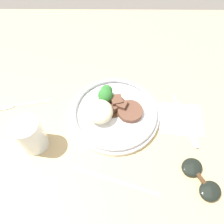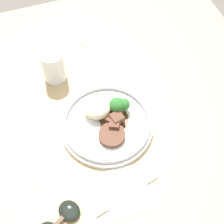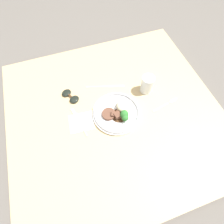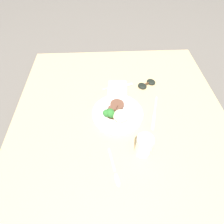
{
  "view_description": "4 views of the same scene",
  "coord_description": "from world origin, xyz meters",
  "views": [
    {
      "loc": [
        0.01,
        0.33,
        0.59
      ],
      "look_at": [
        0.01,
        -0.0,
        0.07
      ],
      "focal_mm": 35.0,
      "sensor_mm": 36.0,
      "label": 1
    },
    {
      "loc": [
        -0.41,
        0.11,
        0.79
      ],
      "look_at": [
        0.03,
        -0.04,
        0.06
      ],
      "focal_mm": 50.0,
      "sensor_mm": 36.0,
      "label": 2
    },
    {
      "loc": [
        -0.16,
        -0.43,
        0.87
      ],
      "look_at": [
        -0.02,
        -0.01,
        0.07
      ],
      "focal_mm": 28.0,
      "sensor_mm": 36.0,
      "label": 3
    },
    {
      "loc": [
        0.56,
        -0.07,
        0.74
      ],
      "look_at": [
        0.03,
        -0.04,
        0.08
      ],
      "focal_mm": 28.0,
      "sensor_mm": 36.0,
      "label": 4
    }
  ],
  "objects": [
    {
      "name": "dining_table",
      "position": [
        0.0,
        0.0,
        0.02
      ],
      "size": [
        1.14,
        1.09,
        0.04
      ],
      "color": "tan",
      "rests_on": "ground"
    },
    {
      "name": "plate",
      "position": [
        0.01,
        -0.01,
        0.06
      ],
      "size": [
        0.26,
        0.26,
        0.07
      ],
      "color": "white",
      "rests_on": "dining_table"
    },
    {
      "name": "ground_plane",
      "position": [
        0.0,
        0.0,
        0.0
      ],
      "size": [
        8.0,
        8.0,
        0.0
      ],
      "primitive_type": "plane",
      "color": "#5B5651"
    },
    {
      "name": "spoon",
      "position": [
        0.32,
        -0.04,
        0.04
      ],
      "size": [
        0.17,
        0.05,
        0.01
      ],
      "rotation": [
        0.0,
        0.0,
        0.2
      ],
      "color": "#B7B7BC",
      "rests_on": "dining_table"
    },
    {
      "name": "juice_glass",
      "position": [
        0.22,
        0.08,
        0.08
      ],
      "size": [
        0.07,
        0.07,
        0.11
      ],
      "color": "#F4AD19",
      "rests_on": "dining_table"
    },
    {
      "name": "napkin",
      "position": [
        -0.19,
        0.0,
        0.04
      ],
      "size": [
        0.14,
        0.12,
        0.0
      ],
      "color": "white",
      "rests_on": "dining_table"
    },
    {
      "name": "knife",
      "position": [
        0.01,
        0.18,
        0.04
      ],
      "size": [
        0.22,
        0.08,
        0.0
      ],
      "rotation": [
        0.0,
        0.0,
        -0.3
      ],
      "color": "#B7B7BC",
      "rests_on": "dining_table"
    },
    {
      "name": "sunglasses",
      "position": [
        -0.21,
        0.18,
        0.04
      ],
      "size": [
        0.1,
        0.13,
        0.02
      ],
      "rotation": [
        0.0,
        0.0,
        0.51
      ],
      "color": "black",
      "rests_on": "dining_table"
    },
    {
      "name": "fork",
      "position": [
        -0.2,
        0.02,
        0.04
      ],
      "size": [
        0.05,
        0.18,
        0.0
      ],
      "rotation": [
        0.0,
        0.0,
        1.78
      ],
      "color": "#B7B7BC",
      "rests_on": "napkin"
    }
  ]
}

